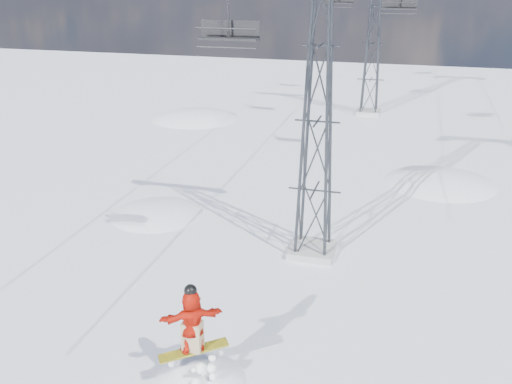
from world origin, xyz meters
TOP-DOWN VIEW (x-y plane):
  - ground at (0.00, 0.00)m, footprint 120.00×120.00m
  - snow_terrain at (-4.77, 21.24)m, footprint 39.00×37.00m
  - lift_tower_near at (0.80, 8.00)m, footprint 5.20×1.80m
  - lift_tower_far at (0.80, 33.00)m, footprint 5.20×1.80m
  - lift_chair_near at (-1.40, 4.35)m, footprint 1.86×0.53m
  - lift_chair_mid at (3.00, 19.46)m, footprint 1.81×0.52m
  - lift_chair_far at (-1.40, 28.32)m, footprint 2.01×0.58m

SIDE VIEW (x-z plane):
  - snow_terrain at x=-4.77m, z-range -20.59..1.41m
  - ground at x=0.00m, z-range 0.00..0.00m
  - lift_tower_near at x=0.80m, z-range -0.24..11.18m
  - lift_tower_far at x=0.80m, z-range -0.24..11.18m
  - lift_chair_far at x=-1.40m, z-range 7.62..10.10m
  - lift_chair_near at x=-1.40m, z-range 7.85..10.16m
  - lift_chair_mid at x=3.00m, z-range 7.93..10.18m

